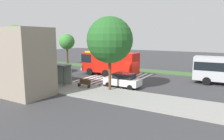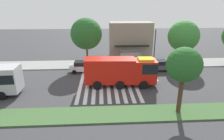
{
  "view_description": "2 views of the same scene",
  "coord_description": "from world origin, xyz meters",
  "px_view_note": "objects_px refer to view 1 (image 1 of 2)",
  "views": [
    {
      "loc": [
        -12.12,
        26.76,
        6.04
      ],
      "look_at": [
        2.5,
        1.82,
        1.38
      ],
      "focal_mm": 33.77,
      "sensor_mm": 36.0,
      "label": 1
    },
    {
      "loc": [
        1.96,
        -23.69,
        10.18
      ],
      "look_at": [
        3.43,
        1.62,
        1.37
      ],
      "focal_mm": 30.67,
      "sensor_mm": 36.0,
      "label": 2
    }
  ],
  "objects_px": {
    "median_tree_center": "(67,42)",
    "parked_car_west": "(123,80)",
    "parked_car_mid": "(50,72)",
    "median_tree_west": "(106,42)",
    "sidewalk_tree_west": "(110,40)",
    "fire_truck": "(108,62)",
    "bench_near_shelter": "(84,83)",
    "street_lamp": "(42,52)",
    "sidewalk_tree_center": "(16,43)",
    "bus_stop_shelter": "(59,70)"
  },
  "relations": [
    {
      "from": "bench_near_shelter",
      "to": "sidewalk_tree_west",
      "type": "bearing_deg",
      "value": -172.82
    },
    {
      "from": "street_lamp",
      "to": "sidewalk_tree_center",
      "type": "xyz_separation_m",
      "value": [
        4.82,
        0.4,
        1.15
      ]
    },
    {
      "from": "fire_truck",
      "to": "street_lamp",
      "type": "bearing_deg",
      "value": 52.98
    },
    {
      "from": "sidewalk_tree_west",
      "to": "parked_car_mid",
      "type": "bearing_deg",
      "value": -10.7
    },
    {
      "from": "bus_stop_shelter",
      "to": "parked_car_mid",
      "type": "bearing_deg",
      "value": -30.59
    },
    {
      "from": "median_tree_west",
      "to": "median_tree_center",
      "type": "relative_size",
      "value": 1.0
    },
    {
      "from": "street_lamp",
      "to": "median_tree_center",
      "type": "bearing_deg",
      "value": -59.3
    },
    {
      "from": "fire_truck",
      "to": "street_lamp",
      "type": "relative_size",
      "value": 1.44
    },
    {
      "from": "sidewalk_tree_west",
      "to": "sidewalk_tree_center",
      "type": "bearing_deg",
      "value": 0.0
    },
    {
      "from": "parked_car_mid",
      "to": "median_tree_west",
      "type": "bearing_deg",
      "value": -101.69
    },
    {
      "from": "parked_car_mid",
      "to": "median_tree_center",
      "type": "distance_m",
      "value": 15.47
    },
    {
      "from": "parked_car_mid",
      "to": "median_tree_west",
      "type": "distance_m",
      "value": 13.39
    },
    {
      "from": "bench_near_shelter",
      "to": "street_lamp",
      "type": "relative_size",
      "value": 0.25
    },
    {
      "from": "parked_car_mid",
      "to": "median_tree_west",
      "type": "xyz_separation_m",
      "value": [
        -1.89,
        -12.62,
        4.05
      ]
    },
    {
      "from": "parked_car_west",
      "to": "median_tree_center",
      "type": "bearing_deg",
      "value": -32.2
    },
    {
      "from": "street_lamp",
      "to": "median_tree_west",
      "type": "relative_size",
      "value": 1.01
    },
    {
      "from": "sidewalk_tree_west",
      "to": "median_tree_center",
      "type": "bearing_deg",
      "value": -37.0
    },
    {
      "from": "sidewalk_tree_west",
      "to": "bus_stop_shelter",
      "type": "bearing_deg",
      "value": 3.15
    },
    {
      "from": "parked_car_west",
      "to": "median_tree_west",
      "type": "height_order",
      "value": "median_tree_west"
    },
    {
      "from": "parked_car_mid",
      "to": "sidewalk_tree_center",
      "type": "xyz_separation_m",
      "value": [
        4.27,
        2.2,
        4.25
      ]
    },
    {
      "from": "median_tree_center",
      "to": "bus_stop_shelter",
      "type": "bearing_deg",
      "value": 129.2
    },
    {
      "from": "parked_car_west",
      "to": "parked_car_mid",
      "type": "bearing_deg",
      "value": -0.16
    },
    {
      "from": "median_tree_center",
      "to": "street_lamp",
      "type": "bearing_deg",
      "value": 120.7
    },
    {
      "from": "parked_car_west",
      "to": "sidewalk_tree_west",
      "type": "xyz_separation_m",
      "value": [
        0.49,
        2.2,
        4.74
      ]
    },
    {
      "from": "fire_truck",
      "to": "bus_stop_shelter",
      "type": "xyz_separation_m",
      "value": [
        2.24,
        8.19,
        -0.2
      ]
    },
    {
      "from": "fire_truck",
      "to": "parked_car_west",
      "type": "xyz_separation_m",
      "value": [
        -5.51,
        5.59,
        -1.2
      ]
    },
    {
      "from": "sidewalk_tree_west",
      "to": "median_tree_center",
      "type": "xyz_separation_m",
      "value": [
        19.67,
        -14.82,
        -0.77
      ]
    },
    {
      "from": "bench_near_shelter",
      "to": "street_lamp",
      "type": "height_order",
      "value": "street_lamp"
    },
    {
      "from": "parked_car_west",
      "to": "median_tree_west",
      "type": "bearing_deg",
      "value": -51.06
    },
    {
      "from": "bus_stop_shelter",
      "to": "sidewalk_tree_center",
      "type": "height_order",
      "value": "sidewalk_tree_center"
    },
    {
      "from": "parked_car_west",
      "to": "bus_stop_shelter",
      "type": "relative_size",
      "value": 1.24
    },
    {
      "from": "parked_car_mid",
      "to": "sidewalk_tree_center",
      "type": "relative_size",
      "value": 0.61
    },
    {
      "from": "bus_stop_shelter",
      "to": "median_tree_center",
      "type": "bearing_deg",
      "value": -50.8
    },
    {
      "from": "bus_stop_shelter",
      "to": "median_tree_west",
      "type": "xyz_separation_m",
      "value": [
        2.51,
        -15.22,
        3.02
      ]
    },
    {
      "from": "median_tree_center",
      "to": "parked_car_west",
      "type": "bearing_deg",
      "value": 147.95
    },
    {
      "from": "bench_near_shelter",
      "to": "median_tree_center",
      "type": "xyz_separation_m",
      "value": [
        16.42,
        -15.23,
        4.26
      ]
    },
    {
      "from": "parked_car_mid",
      "to": "sidewalk_tree_center",
      "type": "bearing_deg",
      "value": 24.11
    },
    {
      "from": "bus_stop_shelter",
      "to": "sidewalk_tree_center",
      "type": "xyz_separation_m",
      "value": [
        8.67,
        -0.4,
        3.22
      ]
    },
    {
      "from": "median_tree_west",
      "to": "sidewalk_tree_west",
      "type": "bearing_deg",
      "value": 123.37
    },
    {
      "from": "parked_car_mid",
      "to": "sidewalk_tree_west",
      "type": "relative_size",
      "value": 0.57
    },
    {
      "from": "median_tree_center",
      "to": "fire_truck",
      "type": "bearing_deg",
      "value": 154.37
    },
    {
      "from": "bench_near_shelter",
      "to": "sidewalk_tree_center",
      "type": "xyz_separation_m",
      "value": [
        12.67,
        -0.41,
        4.52
      ]
    },
    {
      "from": "parked_car_west",
      "to": "sidewalk_tree_center",
      "type": "relative_size",
      "value": 0.57
    },
    {
      "from": "street_lamp",
      "to": "bench_near_shelter",
      "type": "bearing_deg",
      "value": 174.11
    },
    {
      "from": "bench_near_shelter",
      "to": "street_lamp",
      "type": "distance_m",
      "value": 8.58
    },
    {
      "from": "parked_car_west",
      "to": "bench_near_shelter",
      "type": "distance_m",
      "value": 4.57
    },
    {
      "from": "parked_car_west",
      "to": "parked_car_mid",
      "type": "distance_m",
      "value": 12.15
    },
    {
      "from": "bench_near_shelter",
      "to": "sidewalk_tree_west",
      "type": "height_order",
      "value": "sidewalk_tree_west"
    },
    {
      "from": "sidewalk_tree_west",
      "to": "median_tree_center",
      "type": "relative_size",
      "value": 1.25
    },
    {
      "from": "street_lamp",
      "to": "sidewalk_tree_west",
      "type": "distance_m",
      "value": 11.24
    }
  ]
}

